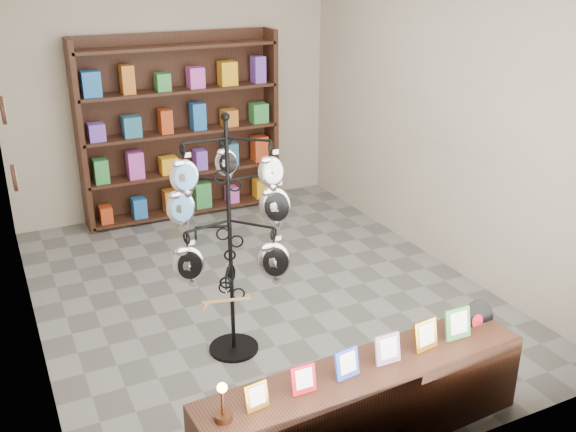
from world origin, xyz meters
name	(u,v)px	position (x,y,z in m)	size (l,w,h in m)	color
ground	(259,291)	(0.00, 0.00, 0.00)	(5.00, 5.00, 0.00)	slate
room_envelope	(255,101)	(0.00, 0.00, 1.85)	(5.00, 5.00, 5.00)	#B8A994
display_tree	(229,221)	(-0.58, -0.83, 1.14)	(1.06, 1.05, 1.98)	black
front_shelf	(365,405)	(-0.20, -2.20, 0.29)	(2.32, 0.59, 0.81)	black
back_shelving	(181,133)	(0.00, 2.30, 1.03)	(2.42, 0.36, 2.20)	black
wall_clocks	(9,145)	(-1.97, 0.80, 1.50)	(0.03, 0.24, 0.84)	black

